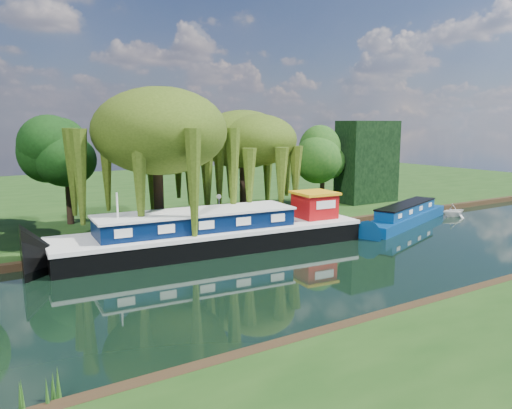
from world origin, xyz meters
TOP-DOWN VIEW (x-y plane):
  - ground at (0.00, 0.00)m, footprint 120.00×120.00m
  - far_bank at (0.00, 34.00)m, footprint 120.00×52.00m
  - dutch_barge at (-1.84, 6.55)m, footprint 20.90×6.31m
  - narrowboat at (15.19, 5.48)m, footprint 12.71×6.35m
  - red_dinghy at (-8.94, 6.86)m, footprint 3.34×2.64m
  - white_cruiser at (21.47, 5.57)m, footprint 2.70×2.43m
  - willow_left at (-4.05, 10.93)m, footprint 8.18×8.18m
  - willow_right at (3.57, 12.00)m, footprint 6.53×6.53m
  - tree_far_mid at (-8.64, 18.02)m, footprint 4.67×4.67m
  - tree_far_right at (13.96, 14.75)m, footprint 3.97×3.97m
  - conifer_hedge at (19.00, 14.00)m, footprint 6.00×3.00m
  - lamppost at (0.50, 10.50)m, footprint 0.36×0.36m
  - mooring_posts at (-0.50, 8.40)m, footprint 19.16×0.16m
  - reeds_near at (6.87, -7.57)m, footprint 33.70×1.50m

SIDE VIEW (x-z plane):
  - ground at x=0.00m, z-range 0.00..0.00m
  - red_dinghy at x=-8.94m, z-range -0.31..0.31m
  - white_cruiser at x=21.47m, z-range -0.63..0.63m
  - far_bank at x=0.00m, z-range 0.00..0.45m
  - reeds_near at x=6.87m, z-range 0.00..1.10m
  - narrowboat at x=15.19m, z-range -0.27..1.59m
  - mooring_posts at x=-0.50m, z-range 0.45..1.45m
  - dutch_barge at x=-1.84m, z-range -1.10..3.25m
  - lamppost at x=0.50m, z-range 1.14..3.70m
  - conifer_hedge at x=19.00m, z-range 0.45..8.45m
  - tree_far_right at x=13.96m, z-range 1.69..8.18m
  - tree_far_mid at x=-8.64m, z-range 1.91..9.56m
  - willow_right at x=3.57m, z-range 2.28..10.23m
  - willow_left at x=-4.05m, z-range 2.67..12.47m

